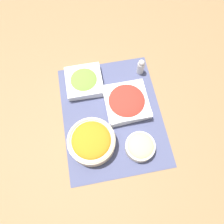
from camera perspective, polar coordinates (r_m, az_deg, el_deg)
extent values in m
plane|color=olive|center=(0.98, 0.00, -0.75)|extent=(3.00, 3.00, 0.00)
cube|color=#474C70|center=(0.98, 0.00, -0.71)|extent=(0.55, 0.44, 0.00)
cube|color=white|center=(0.98, 3.78, 2.41)|extent=(0.19, 0.19, 0.04)
cube|color=white|center=(0.96, 3.87, 2.97)|extent=(0.19, 0.19, 0.00)
ellipsoid|color=red|center=(0.96, 3.86, 2.92)|extent=(0.16, 0.16, 0.03)
cylinder|color=beige|center=(0.91, -5.28, -7.82)|extent=(0.19, 0.19, 0.06)
torus|color=beige|center=(0.88, -5.46, -7.29)|extent=(0.19, 0.19, 0.01)
ellipsoid|color=orange|center=(0.88, -5.46, -7.29)|extent=(0.16, 0.16, 0.04)
cylinder|color=silver|center=(0.92, 7.29, -9.03)|extent=(0.12, 0.12, 0.04)
torus|color=silver|center=(0.89, 7.46, -8.71)|extent=(0.12, 0.12, 0.01)
ellipsoid|color=#A8CC7F|center=(0.89, 7.46, -8.71)|extent=(0.11, 0.11, 0.04)
cube|color=white|center=(1.04, -7.25, 7.81)|extent=(0.17, 0.17, 0.04)
cube|color=white|center=(1.02, -7.38, 8.36)|extent=(0.17, 0.17, 0.00)
ellipsoid|color=#6BAD38|center=(1.02, -7.37, 8.31)|extent=(0.13, 0.13, 0.03)
cylinder|color=silver|center=(1.06, 7.47, 11.37)|extent=(0.03, 0.03, 0.07)
sphere|color=#B2B2B7|center=(1.03, 7.74, 12.61)|extent=(0.03, 0.03, 0.03)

